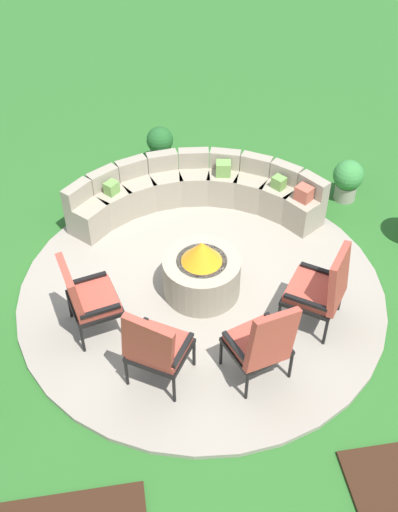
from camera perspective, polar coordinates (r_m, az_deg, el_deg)
ground_plane at (r=7.73m, az=0.24°, el=-3.44°), size 24.00×24.00×0.00m
patio_circle at (r=7.71m, az=0.24°, el=-3.29°), size 4.49×4.49×0.06m
fire_pit at (r=7.47m, az=0.25°, el=-1.49°), size 0.94×0.94×0.78m
curved_stone_bench at (r=8.69m, az=-0.27°, el=5.82°), size 3.50×1.39×0.71m
lounge_chair_front_left at (r=6.97m, az=-10.30°, el=-3.63°), size 0.68×0.70×1.04m
lounge_chair_front_right at (r=6.38m, az=-4.03°, el=-8.27°), size 0.79×0.80×1.13m
lounge_chair_back_left at (r=6.45m, az=5.83°, el=-7.88°), size 0.76×0.75×1.12m
lounge_chair_back_right at (r=7.07m, az=11.20°, el=-2.84°), size 0.83×0.86×1.11m
potted_plant_2 at (r=9.21m, az=13.45°, el=6.90°), size 0.44×0.44×0.63m
potted_plant_4 at (r=9.69m, az=-3.57°, el=10.12°), size 0.41×0.41×0.65m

